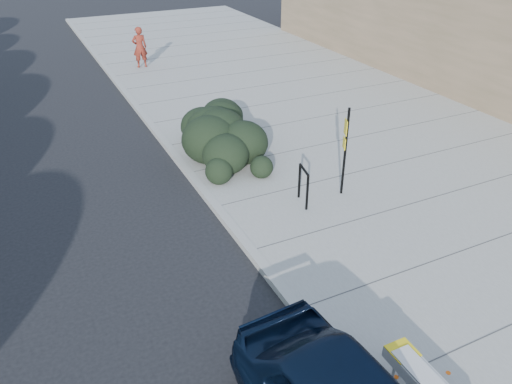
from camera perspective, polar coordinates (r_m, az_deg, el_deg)
ground at (r=9.57m, az=4.91°, el=-13.81°), size 120.00×120.00×0.00m
sidewalk_near at (r=15.72m, az=13.43°, el=4.57°), size 11.20×50.00×0.15m
curb_near at (r=13.19m, az=-6.07°, el=0.15°), size 0.22×50.00×0.17m
bike_rack at (r=12.22m, az=5.45°, el=1.08°), size 0.19×0.65×0.97m
sign_post at (r=12.46m, az=10.14°, el=5.18°), size 0.14×0.25×2.32m
hedge at (r=14.97m, az=-3.57°, el=7.71°), size 3.29×4.68×1.59m
pedestrian at (r=23.94m, az=-13.15°, el=15.82°), size 0.66×0.44×1.80m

